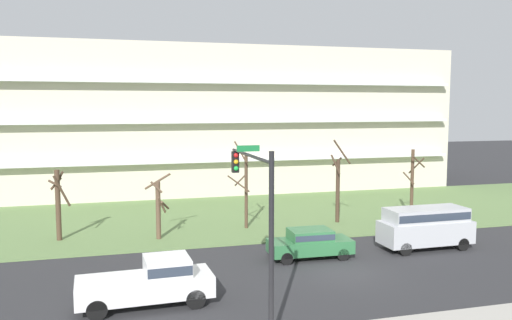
% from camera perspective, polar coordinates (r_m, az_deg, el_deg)
% --- Properties ---
extents(ground, '(160.00, 160.00, 0.00)m').
position_cam_1_polar(ground, '(26.58, 9.07, -11.87)').
color(ground, '#2D2D30').
extents(grass_lawn_strip, '(80.00, 16.00, 0.08)m').
position_cam_1_polar(grass_lawn_strip, '(39.32, 0.55, -5.90)').
color(grass_lawn_strip, '#66844C').
rests_on(grass_lawn_strip, ground).
extents(apartment_building, '(43.20, 14.57, 13.46)m').
position_cam_1_polar(apartment_building, '(52.90, -3.88, 4.42)').
color(apartment_building, beige).
rests_on(apartment_building, ground).
extents(tree_far_left, '(1.25, 1.22, 4.31)m').
position_cam_1_polar(tree_far_left, '(33.40, -20.67, -4.31)').
color(tree_far_left, '#4C3828').
rests_on(tree_far_left, ground).
extents(tree_left, '(1.61, 1.58, 3.98)m').
position_cam_1_polar(tree_left, '(32.23, -10.52, -5.04)').
color(tree_left, brown).
rests_on(tree_left, ground).
extents(tree_center, '(1.37, 2.02, 5.81)m').
position_cam_1_polar(tree_center, '(34.30, -1.19, -3.12)').
color(tree_center, '#4C3828').
rests_on(tree_center, ground).
extents(tree_right, '(1.29, 1.07, 5.83)m').
position_cam_1_polar(tree_right, '(36.50, 8.88, -2.81)').
color(tree_right, '#423023').
rests_on(tree_right, ground).
extents(tree_far_right, '(1.48, 1.57, 5.01)m').
position_cam_1_polar(tree_far_right, '(38.99, 16.62, -2.31)').
color(tree_far_right, '#4C3828').
rests_on(tree_far_right, ground).
extents(sedan_green_near_left, '(4.45, 1.94, 1.57)m').
position_cam_1_polar(sedan_green_near_left, '(28.33, 5.89, -8.87)').
color(sedan_green_near_left, '#2D6B3D').
rests_on(sedan_green_near_left, ground).
extents(pickup_white_center_left, '(5.47, 2.20, 1.95)m').
position_cam_1_polar(pickup_white_center_left, '(22.20, -11.33, -12.76)').
color(pickup_white_center_left, white).
rests_on(pickup_white_center_left, ground).
extents(van_silver_center_right, '(5.22, 2.05, 2.36)m').
position_cam_1_polar(van_silver_center_right, '(31.36, 17.93, -6.70)').
color(van_silver_center_right, '#B7BABF').
rests_on(van_silver_center_right, ground).
extents(traffic_signal_mast, '(0.90, 5.63, 6.60)m').
position_cam_1_polar(traffic_signal_mast, '(19.28, 0.05, -4.72)').
color(traffic_signal_mast, black).
rests_on(traffic_signal_mast, ground).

